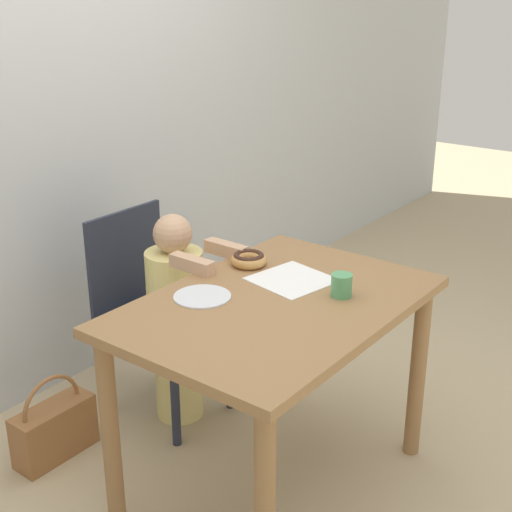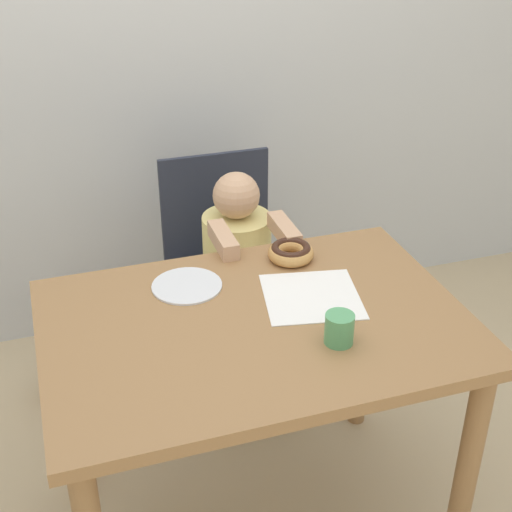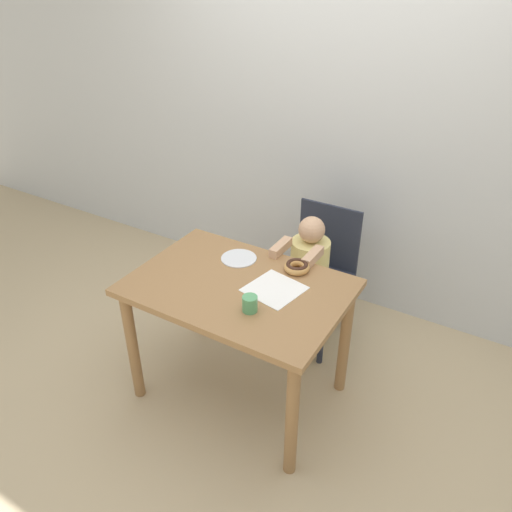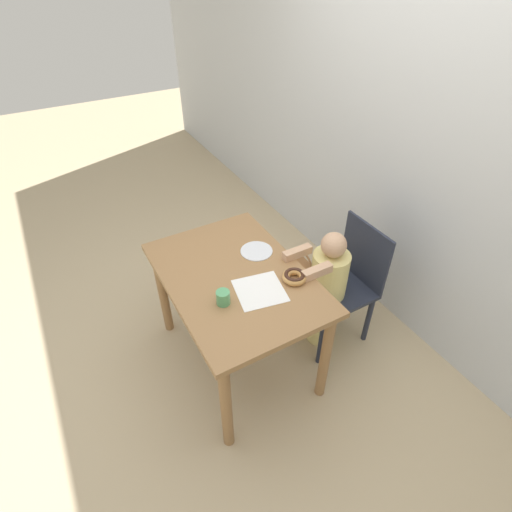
{
  "view_description": "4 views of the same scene",
  "coord_description": "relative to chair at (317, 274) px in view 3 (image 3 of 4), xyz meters",
  "views": [
    {
      "loc": [
        -1.74,
        -1.25,
        1.72
      ],
      "look_at": [
        0.04,
        0.11,
        0.86
      ],
      "focal_mm": 50.0,
      "sensor_mm": 36.0,
      "label": 1
    },
    {
      "loc": [
        -0.46,
        -1.43,
        1.77
      ],
      "look_at": [
        0.04,
        0.11,
        0.86
      ],
      "focal_mm": 50.0,
      "sensor_mm": 36.0,
      "label": 2
    },
    {
      "loc": [
        1.13,
        -1.72,
        2.15
      ],
      "look_at": [
        0.04,
        0.11,
        0.86
      ],
      "focal_mm": 35.0,
      "sensor_mm": 36.0,
      "label": 3
    },
    {
      "loc": [
        1.51,
        -0.73,
        2.22
      ],
      "look_at": [
        0.04,
        0.11,
        0.86
      ],
      "focal_mm": 28.0,
      "sensor_mm": 36.0,
      "label": 4
    }
  ],
  "objects": [
    {
      "name": "handbag",
      "position": [
        -0.5,
        0.06,
        -0.32
      ],
      "size": [
        0.32,
        0.12,
        0.34
      ],
      "color": "brown",
      "rests_on": "ground_plane"
    },
    {
      "name": "donut",
      "position": [
        0.07,
        -0.45,
        0.32
      ],
      "size": [
        0.13,
        0.13,
        0.05
      ],
      "color": "tan",
      "rests_on": "dining_table"
    },
    {
      "name": "wall_back",
      "position": [
        -0.12,
        0.51,
        0.81
      ],
      "size": [
        8.0,
        0.05,
        2.5
      ],
      "color": "silver",
      "rests_on": "ground_plane"
    },
    {
      "name": "napkin",
      "position": [
        0.05,
        -0.65,
        0.3
      ],
      "size": [
        0.3,
        0.3,
        0.0
      ],
      "color": "white",
      "rests_on": "dining_table"
    },
    {
      "name": "plate",
      "position": [
        -0.25,
        -0.5,
        0.3
      ],
      "size": [
        0.19,
        0.19,
        0.01
      ],
      "color": "silver",
      "rests_on": "dining_table"
    },
    {
      "name": "dining_table",
      "position": [
        -0.12,
        -0.71,
        0.18
      ],
      "size": [
        1.08,
        0.75,
        0.74
      ],
      "color": "olive",
      "rests_on": "ground_plane"
    },
    {
      "name": "cup",
      "position": [
        0.04,
        -0.86,
        0.34
      ],
      "size": [
        0.07,
        0.07,
        0.08
      ],
      "color": "#519E66",
      "rests_on": "dining_table"
    },
    {
      "name": "chair",
      "position": [
        0.0,
        0.0,
        0.0
      ],
      "size": [
        0.4,
        0.46,
        0.85
      ],
      "color": "#232838",
      "rests_on": "ground_plane"
    },
    {
      "name": "ground_plane",
      "position": [
        -0.12,
        -0.71,
        -0.44
      ],
      "size": [
        12.0,
        12.0,
        0.0
      ],
      "primitive_type": "plane",
      "color": "tan"
    },
    {
      "name": "child_figure",
      "position": [
        0.0,
        -0.13,
        0.01
      ],
      "size": [
        0.25,
        0.4,
        0.89
      ],
      "color": "#E0D17F",
      "rests_on": "ground_plane"
    }
  ]
}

